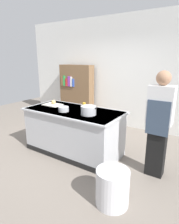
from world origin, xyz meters
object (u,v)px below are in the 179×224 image
(trash_bin, at_px, (112,187))
(bookshelf, at_px, (77,93))
(onion, at_px, (54,102))
(juice_cup, at_px, (84,105))
(person_chef, at_px, (159,123))
(mixing_bowl, at_px, (64,109))
(stock_pot, at_px, (88,110))

(trash_bin, height_order, bookshelf, bookshelf)
(trash_bin, bearing_deg, bookshelf, 134.03)
(onion, distance_m, juice_cup, 0.70)
(trash_bin, bearing_deg, juice_cup, 136.86)
(onion, relative_size, trash_bin, 0.19)
(onion, distance_m, person_chef, 2.25)
(onion, height_order, person_chef, person_chef)
(onion, relative_size, bookshelf, 0.05)
(trash_bin, distance_m, person_chef, 1.24)
(onion, xyz_separation_m, bookshelf, (-0.66, 1.71, -0.11))
(bookshelf, bearing_deg, trash_bin, -45.97)
(person_chef, bearing_deg, mixing_bowl, 117.22)
(bookshelf, bearing_deg, mixing_bowl, -59.16)
(stock_pot, relative_size, juice_cup, 3.43)
(trash_bin, xyz_separation_m, person_chef, (0.29, 1.00, 0.66))
(trash_bin, bearing_deg, person_chef, 74.15)
(bookshelf, bearing_deg, person_chef, -30.44)
(stock_pot, bearing_deg, person_chef, 9.40)
(mixing_bowl, bearing_deg, bookshelf, 120.84)
(mixing_bowl, bearing_deg, person_chef, 9.20)
(trash_bin, relative_size, person_chef, 0.29)
(mixing_bowl, distance_m, bookshelf, 2.31)
(onion, relative_size, person_chef, 0.05)
(stock_pot, xyz_separation_m, person_chef, (1.20, 0.20, -0.07))
(stock_pot, bearing_deg, onion, 169.25)
(stock_pot, bearing_deg, juice_cup, 133.17)
(mixing_bowl, bearing_deg, onion, 152.08)
(stock_pot, height_order, trash_bin, stock_pot)
(onion, distance_m, mixing_bowl, 0.60)
(stock_pot, bearing_deg, trash_bin, -41.47)
(person_chef, relative_size, bookshelf, 1.01)
(juice_cup, bearing_deg, stock_pot, -46.83)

